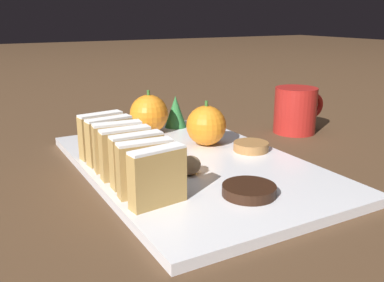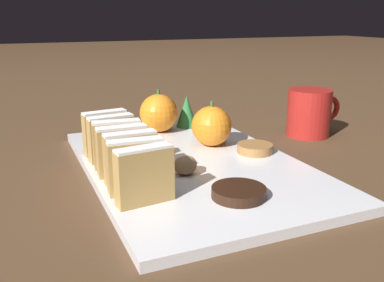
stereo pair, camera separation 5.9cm
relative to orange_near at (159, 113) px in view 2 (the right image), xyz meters
name	(u,v)px [view 2 (the right image)]	position (x,y,z in m)	size (l,w,h in m)	color
ground_plane	(192,169)	(-0.01, -0.17, -0.05)	(6.00, 6.00, 0.00)	#513823
serving_platter	(192,165)	(-0.01, -0.17, -0.04)	(0.28, 0.43, 0.01)	white
stollen_slice_front	(145,175)	(-0.11, -0.28, 0.00)	(0.07, 0.03, 0.06)	tan
stollen_slice_second	(136,166)	(-0.11, -0.24, 0.00)	(0.07, 0.02, 0.06)	tan
stollen_slice_third	(131,158)	(-0.11, -0.21, 0.00)	(0.06, 0.02, 0.06)	tan
stollen_slice_fourth	(122,151)	(-0.11, -0.18, 0.00)	(0.06, 0.02, 0.06)	tan
stollen_slice_fifth	(117,144)	(-0.11, -0.15, 0.00)	(0.07, 0.03, 0.06)	tan
stollen_slice_sixth	(111,138)	(-0.11, -0.12, 0.00)	(0.07, 0.03, 0.06)	tan
stollen_slice_back	(105,133)	(-0.11, -0.09, 0.00)	(0.07, 0.03, 0.06)	tan
orange_near	(159,113)	(0.00, 0.00, 0.00)	(0.07, 0.07, 0.07)	orange
orange_far	(212,126)	(0.05, -0.11, 0.00)	(0.06, 0.06, 0.07)	orange
walnut	(185,165)	(-0.04, -0.21, -0.02)	(0.03, 0.03, 0.03)	tan
chocolate_cookie	(240,192)	(-0.01, -0.30, -0.03)	(0.06, 0.06, 0.01)	black
gingerbread_cookie	(256,149)	(0.09, -0.17, -0.03)	(0.05, 0.05, 0.01)	#A3703D
evergreen_sprig	(187,111)	(0.06, 0.01, 0.00)	(0.04, 0.04, 0.06)	#2D7538
coffee_mug	(310,113)	(0.25, -0.09, 0.00)	(0.11, 0.08, 0.08)	red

